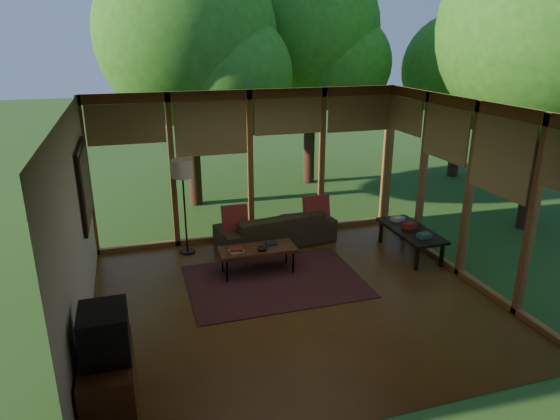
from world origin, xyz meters
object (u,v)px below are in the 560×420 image
object	(u,v)px
coffee_table	(258,250)
side_console	(411,232)
media_cabinet	(109,381)
sofa	(276,228)
floor_lamp	(182,174)
television	(105,333)

from	to	relation	value
coffee_table	side_console	bearing A→B (deg)	-1.21
media_cabinet	side_console	xyz separation A→B (m)	(4.87, 2.45, 0.11)
sofa	side_console	size ratio (longest dim) A/B	1.50
media_cabinet	floor_lamp	world-z (taller)	floor_lamp
television	coffee_table	world-z (taller)	television
media_cabinet	side_console	bearing A→B (deg)	26.66
floor_lamp	television	bearing A→B (deg)	-108.23
sofa	coffee_table	bearing A→B (deg)	51.15
side_console	television	bearing A→B (deg)	-153.24
media_cabinet	side_console	size ratio (longest dim) A/B	0.71
sofa	side_console	world-z (taller)	sofa
sofa	side_console	xyz separation A→B (m)	(2.08, -1.09, 0.10)
media_cabinet	floor_lamp	size ratio (longest dim) A/B	0.61
sofa	side_console	distance (m)	2.35
sofa	floor_lamp	distance (m)	1.92
sofa	television	xyz separation A→B (m)	(-2.77, -3.53, 0.54)
television	floor_lamp	bearing A→B (deg)	71.77
side_console	sofa	bearing A→B (deg)	152.42
media_cabinet	floor_lamp	bearing A→B (deg)	71.48
media_cabinet	floor_lamp	distance (m)	3.99
coffee_table	television	bearing A→B (deg)	-130.90
coffee_table	sofa	bearing A→B (deg)	59.55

